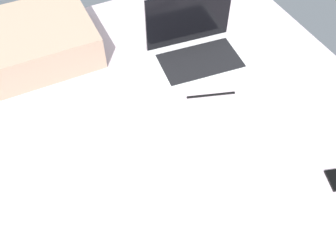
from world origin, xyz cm
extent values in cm
cube|color=silver|center=(0.00, 0.00, 9.00)|extent=(180.00, 140.00, 18.00)
cube|color=silver|center=(40.59, 17.82, 19.00)|extent=(35.04, 26.04, 2.00)
cube|color=black|center=(40.45, 16.33, 20.20)|extent=(30.49, 19.68, 0.40)
cube|color=black|center=(41.64, 28.77, 30.50)|extent=(32.95, 4.13, 21.00)
cube|color=tan|center=(-17.11, 48.00, 24.50)|extent=(52.00, 36.00, 13.00)
cube|color=black|center=(36.52, 1.05, 18.30)|extent=(16.38, 5.73, 0.60)
camera|label=1|loc=(-13.93, -69.92, 111.44)|focal=38.88mm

